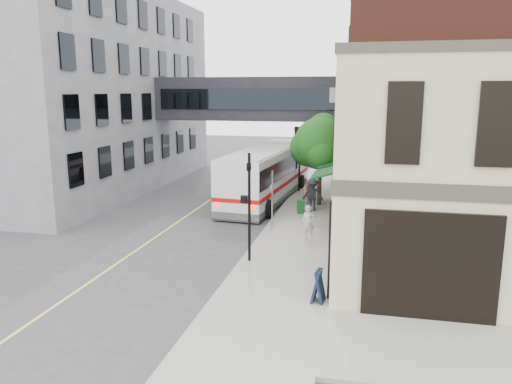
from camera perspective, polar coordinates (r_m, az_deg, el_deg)
The scene contains 17 objects.
ground at distance 19.28m, azimuth -3.33°, elevation -10.06°, with size 120.00×120.00×0.00m, color #38383A.
sidewalk_main at distance 32.14m, azimuth 7.01°, elevation -1.16°, with size 4.00×60.00×0.15m, color gray.
corner_building at distance 19.83m, azimuth 24.09°, elevation 2.18°, with size 10.19×8.12×8.45m.
brick_building at distance 32.60m, azimuth 21.85°, elevation 10.55°, with size 13.76×18.00×14.00m.
opposite_building at distance 39.85m, azimuth -21.22°, elevation 10.64°, with size 14.00×24.00×14.00m, color slate.
skyway_bridge at distance 36.12m, azimuth -0.12°, elevation 10.60°, with size 14.00×3.18×3.00m.
traffic_signal_near at distance 20.19m, azimuth -0.86°, elevation -0.20°, with size 0.44×0.22×4.60m.
traffic_signal_far at distance 34.75m, azimuth 4.78°, elevation 5.29°, with size 0.53×0.28×4.50m.
street_sign_pole at distance 25.19m, azimuth 1.86°, elevation -0.29°, with size 0.08×0.75×3.00m.
street_tree at distance 30.73m, azimuth 7.40°, elevation 5.50°, with size 3.80×3.20×5.60m.
lane_marking at distance 29.85m, azimuth -7.29°, elevation -2.29°, with size 0.12×40.00×0.01m, color #D8CC4C.
bus at distance 32.52m, azimuth 1.29°, elevation 2.32°, with size 3.85×12.70×3.37m.
pedestrian_a at distance 23.73m, azimuth 6.00°, elevation -3.50°, with size 0.59×0.39×1.62m, color beige.
pedestrian_b at distance 31.20m, azimuth 6.01°, elevation 0.05°, with size 0.74×0.58×1.52m, color pink.
pedestrian_c at distance 29.26m, azimuth 6.50°, elevation -0.33°, with size 1.24×0.71×1.92m, color black.
newspaper_box at distance 28.72m, azimuth 5.13°, elevation -1.68°, with size 0.40×0.35×0.79m, color #125119.
sandwich_board at distance 17.02m, azimuth 7.14°, elevation -10.59°, with size 0.40×0.62×1.10m, color black.
Camera 1 is at (5.01, -17.22, 7.09)m, focal length 35.00 mm.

